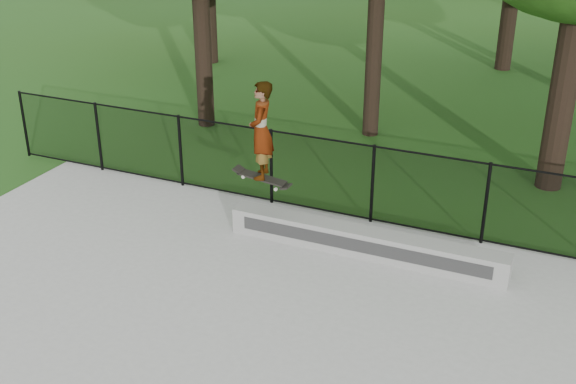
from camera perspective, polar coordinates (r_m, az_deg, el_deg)
name	(u,v)px	position (r m, az deg, el deg)	size (l,w,h in m)	color
grind_ledge	(364,242)	(12.12, 6.05, -3.96)	(4.76, 0.40, 0.45)	#979793
skater_airborne	(261,132)	(11.80, -2.13, 4.73)	(0.84, 0.69, 1.78)	black
chainlink_fence	(372,184)	(12.99, 6.69, 0.64)	(16.06, 0.06, 1.50)	black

